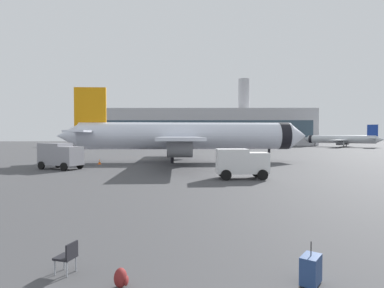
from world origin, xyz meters
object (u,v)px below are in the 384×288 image
at_px(airplane_at_gate, 185,136).
at_px(rolling_suitcase, 311,269).
at_px(airplane_taxiing, 341,139).
at_px(safety_cone_near, 267,169).
at_px(service_truck, 60,155).
at_px(traveller_backpack, 121,278).
at_px(safety_cone_mid, 100,162).
at_px(gate_chair, 68,255).
at_px(cargo_van, 241,162).

bearing_deg(airplane_at_gate, rolling_suitcase, -83.52).
bearing_deg(airplane_taxiing, safety_cone_near, -119.59).
relative_size(service_truck, traveller_backpack, 11.00).
relative_size(airplane_at_gate, safety_cone_mid, 53.74).
relative_size(service_truck, gate_chair, 6.14).
bearing_deg(service_truck, rolling_suitcase, -56.90).
relative_size(cargo_van, safety_cone_mid, 6.73).
distance_m(airplane_taxiing, traveller_backpack, 108.58).
xyz_separation_m(service_truck, safety_cone_mid, (2.60, 5.98, -1.28)).
xyz_separation_m(airplane_at_gate, traveller_backpack, (-0.49, -37.68, -3.42)).
xyz_separation_m(service_truck, traveller_backpack, (13.08, -27.52, -1.37)).
bearing_deg(traveller_backpack, airplane_taxiing, 62.64).
bearing_deg(airplane_taxiing, service_truck, -132.43).
distance_m(service_truck, rolling_suitcase, 32.68).
relative_size(airplane_taxiing, rolling_suitcase, 19.00).
distance_m(safety_cone_near, safety_cone_mid, 21.58).
relative_size(safety_cone_mid, traveller_backpack, 1.39).
height_order(traveller_backpack, gate_chair, gate_chair).
height_order(airplane_taxiing, safety_cone_near, airplane_taxiing).
bearing_deg(airplane_taxiing, cargo_van, -119.86).
distance_m(cargo_van, rolling_suitcase, 19.72).
xyz_separation_m(airplane_at_gate, service_truck, (-13.57, -10.17, -2.05)).
height_order(service_truck, gate_chair, service_truck).
bearing_deg(safety_cone_mid, airplane_at_gate, 20.88).
bearing_deg(traveller_backpack, safety_cone_mid, 107.38).
xyz_separation_m(traveller_backpack, gate_chair, (-1.63, 0.78, 0.27)).
xyz_separation_m(cargo_van, rolling_suitcase, (-1.17, -19.66, -1.06)).
bearing_deg(cargo_van, rolling_suitcase, -93.41).
bearing_deg(gate_chair, safety_cone_near, 65.59).
distance_m(cargo_van, gate_chair, 20.51).
distance_m(airplane_at_gate, safety_cone_mid, 12.21).
distance_m(service_truck, traveller_backpack, 30.50).
distance_m(airplane_taxiing, rolling_suitcase, 106.33).
xyz_separation_m(cargo_van, safety_cone_near, (3.46, 5.24, -1.14)).
xyz_separation_m(airplane_taxiing, safety_cone_near, (-40.51, -71.35, -2.17)).
relative_size(airplane_taxiing, traveller_backpack, 43.55).
bearing_deg(cargo_van, airplane_taxiing, 60.14).
bearing_deg(safety_cone_near, gate_chair, -114.41).
height_order(airplane_taxiing, traveller_backpack, airplane_taxiing).
distance_m(cargo_van, safety_cone_mid, 21.39).
xyz_separation_m(cargo_van, gate_chair, (-7.56, -19.04, -0.95)).
height_order(safety_cone_near, rolling_suitcase, rolling_suitcase).
relative_size(rolling_suitcase, gate_chair, 1.28).
relative_size(service_truck, cargo_van, 1.18).
xyz_separation_m(safety_cone_near, safety_cone_mid, (-19.87, 8.43, 0.02)).
bearing_deg(safety_cone_mid, service_truck, -113.50).
xyz_separation_m(cargo_van, safety_cone_mid, (-16.40, 13.68, -1.12)).
distance_m(safety_cone_mid, gate_chair, 33.89).
distance_m(safety_cone_near, traveller_backpack, 26.76).
distance_m(service_truck, safety_cone_mid, 6.65).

